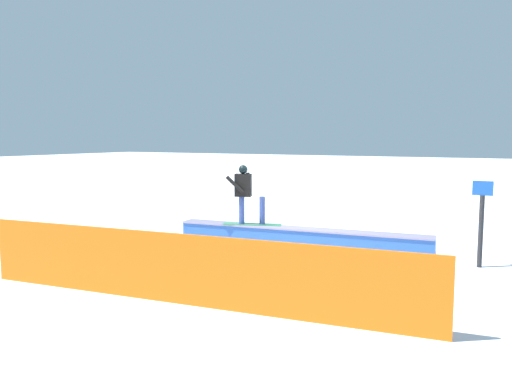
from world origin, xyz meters
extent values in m
plane|color=white|center=(0.00, 0.00, 0.00)|extent=(120.00, 120.00, 0.00)
cube|color=blue|center=(0.00, 0.00, 0.25)|extent=(6.21, 1.10, 0.50)
cube|color=red|center=(0.00, 0.00, 0.13)|extent=(6.22, 1.12, 0.12)
cube|color=#8D82A1|center=(0.00, 0.00, 0.52)|extent=(6.21, 1.16, 0.04)
cube|color=#328357|center=(1.24, 0.14, 0.55)|extent=(1.47, 0.76, 0.01)
cylinder|color=#374B93|center=(1.48, 0.23, 0.90)|extent=(0.18, 0.18, 0.69)
cylinder|color=#374B93|center=(0.99, 0.05, 0.90)|extent=(0.18, 0.18, 0.69)
cube|color=black|center=(1.45, 0.21, 1.53)|extent=(0.46, 0.36, 0.56)
sphere|color=black|center=(1.45, 0.21, 1.92)|extent=(0.22, 0.22, 0.22)
cylinder|color=black|center=(1.56, 0.43, 1.56)|extent=(0.46, 0.24, 0.44)
cylinder|color=black|center=(1.41, 0.02, 1.56)|extent=(0.14, 0.12, 0.55)
cube|color=orange|center=(0.00, 4.60, 0.58)|extent=(8.07, 0.96, 1.17)
cylinder|color=#262628|center=(-3.98, -0.30, 0.76)|extent=(0.10, 0.10, 1.52)
cube|color=blue|center=(-3.98, -0.30, 1.67)|extent=(0.40, 0.04, 0.30)
camera|label=1|loc=(-4.86, 11.20, 2.72)|focal=35.96mm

